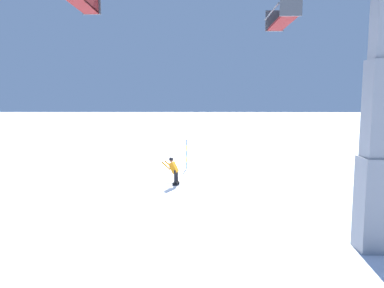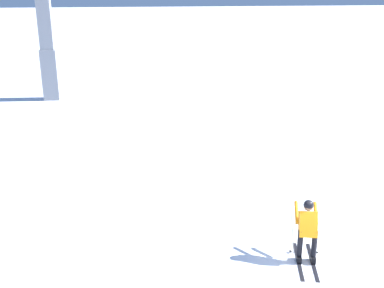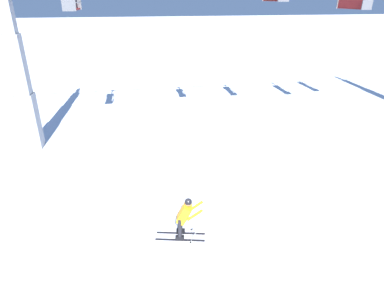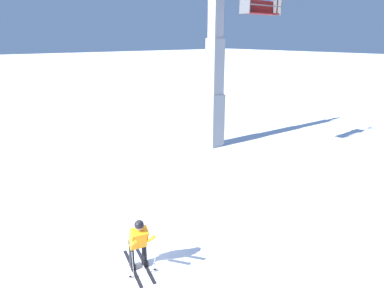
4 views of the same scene
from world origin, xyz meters
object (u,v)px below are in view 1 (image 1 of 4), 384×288
object	(u,v)px
skier_carving_main	(173,169)
chairlift_seat_nearest	(284,12)
trail_marker_pole	(187,153)
lift_tower_near	(377,127)

from	to	relation	value
skier_carving_main	chairlift_seat_nearest	world-z (taller)	chairlift_seat_nearest
chairlift_seat_nearest	trail_marker_pole	world-z (taller)	chairlift_seat_nearest
lift_tower_near	chairlift_seat_nearest	xyz separation A→B (m)	(2.81, 0.00, 3.26)
chairlift_seat_nearest	lift_tower_near	bearing A→B (deg)	-180.00
chairlift_seat_nearest	trail_marker_pole	size ratio (longest dim) A/B	1.19
chairlift_seat_nearest	trail_marker_pole	bearing A→B (deg)	-76.28
chairlift_seat_nearest	skier_carving_main	bearing A→B (deg)	-65.76
trail_marker_pole	skier_carving_main	bearing A→B (deg)	83.51
lift_tower_near	chairlift_seat_nearest	size ratio (longest dim) A/B	3.89
skier_carving_main	lift_tower_near	bearing A→B (deg)	128.06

